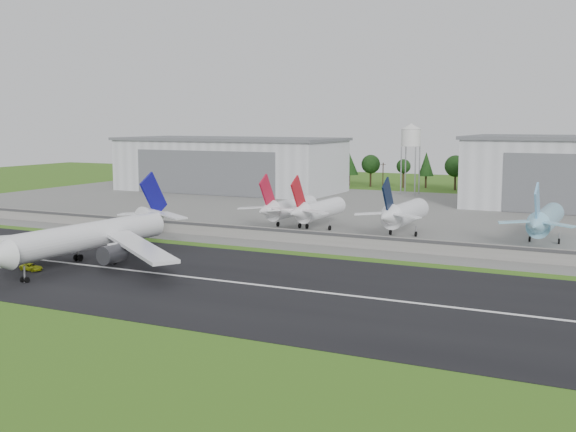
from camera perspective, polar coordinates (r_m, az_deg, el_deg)
The scene contains 15 objects.
ground at distance 137.46m, azimuth -11.58°, elevation -5.42°, with size 600.00×600.00×0.00m, color #346718.
runway at distance 145.24m, azimuth -9.14°, elevation -4.65°, with size 320.00×60.00×0.10m, color black.
runway_centerline at distance 145.22m, azimuth -9.14°, elevation -4.62°, with size 220.00×1.00×0.02m, color white.
apron at distance 241.89m, azimuth 6.21°, elevation 0.27°, with size 320.00×150.00×0.10m, color slate.
blast_fence at distance 182.67m, azimuth -0.91°, elevation -1.49°, with size 240.00×0.61×3.50m.
hangar_west at distance 316.06m, azimuth -4.61°, elevation 4.10°, with size 97.00×44.00×23.20m.
water_tower at distance 303.26m, azimuth 9.69°, elevation 6.32°, with size 8.40×8.40×29.40m.
utility_poles at distance 317.69m, azimuth 11.25°, elevation 1.89°, with size 230.00×3.00×12.00m, color black, non-canonical shape.
treeline at distance 332.12m, azimuth 11.93°, elevation 2.12°, with size 320.00×16.00×22.00m, color black, non-canonical shape.
main_airliner at distance 157.75m, azimuth -15.81°, elevation -2.08°, with size 57.18×59.24×18.17m.
ground_vehicle at distance 156.61m, azimuth -19.63°, elevation -3.82°, with size 2.34×5.07×1.41m, color #CCD819.
parked_jet_red_a at distance 204.71m, azimuth -0.12°, elevation 0.65°, with size 7.36×31.29×16.39m.
parked_jet_red_b at distance 200.74m, azimuth 2.24°, elevation 0.50°, with size 7.36×31.29×16.34m.
parked_jet_navy at distance 192.00m, azimuth 8.98°, elevation 0.19°, with size 7.36×31.29×16.73m.
parked_jet_skyblue at distance 189.53m, azimuth 19.60°, elevation -0.30°, with size 7.36×37.29×16.59m.
Camera 1 is at (83.21, -105.08, 30.48)m, focal length 45.00 mm.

